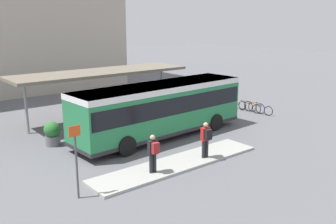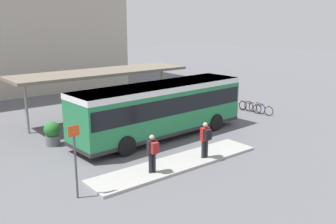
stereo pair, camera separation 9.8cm
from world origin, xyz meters
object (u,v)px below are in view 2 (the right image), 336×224
Objects in this scene: pedestrian_waiting at (153,151)px; bicycle_orange at (255,107)px; bicycle_black at (248,106)px; potted_planter_far_side at (52,133)px; city_bus at (161,106)px; potted_planter_near_shelter at (150,113)px; platform_sign at (75,158)px; bicycle_white at (238,105)px; pedestrian_companion at (206,138)px; bicycle_blue at (263,110)px.

bicycle_orange is (12.17, 4.33, -0.69)m from pedestrian_waiting.
potted_planter_far_side reaches higher than bicycle_black.
potted_planter_near_shelter is (1.35, 2.92, -1.17)m from city_bus.
city_bus is 8.71m from bicycle_orange.
platform_sign is at bearing -140.34° from potted_planter_near_shelter.
bicycle_white is 1.40× the size of potted_planter_near_shelter.
city_bus is 8.24× the size of potted_planter_far_side.
pedestrian_waiting is at bearing 109.47° from bicycle_black.
bicycle_white is (-0.22, 0.72, 0.01)m from bicycle_black.
platform_sign reaches higher than pedestrian_waiting.
potted_planter_near_shelter is (-7.25, 2.66, 0.20)m from bicycle_orange.
bicycle_white is 1.24× the size of potted_planter_far_side.
pedestrian_companion is 10.86m from bicycle_white.
potted_planter_near_shelter is at bearing 4.53° from potted_planter_far_side.
potted_planter_far_side reaches higher than potted_planter_near_shelter.
bicycle_black is (0.12, 1.45, -0.00)m from bicycle_blue.
bicycle_white is at bearing -9.69° from potted_planter_near_shelter.
bicycle_orange is 0.64× the size of platform_sign.
bicycle_orange is 1.12× the size of bicycle_white.
bicycle_blue is 1.45m from bicycle_black.
bicycle_orange reaches higher than bicycle_black.
platform_sign is (-8.35, -6.92, 0.97)m from potted_planter_near_shelter.
pedestrian_companion is 1.07× the size of bicycle_white.
potted_planter_far_side is at bearing 75.60° from platform_sign.
platform_sign is at bearing -85.84° from bicycle_blue.
bicycle_orange is at bearing -20.17° from potted_planter_near_shelter.
bicycle_orange is 1.14× the size of bicycle_black.
bicycle_black is 0.98× the size of bicycle_white.
bicycle_blue is 2.17m from bicycle_white.
potted_planter_near_shelter is (4.92, 6.99, -0.49)m from pedestrian_waiting.
city_bus is 8.88m from bicycle_black.
city_bus is 8.77m from bicycle_white.
bicycle_black is 16.52m from platform_sign.
city_bus is at bearing 93.53° from bicycle_black.
bicycle_blue is 16.03m from platform_sign.
pedestrian_waiting reaches higher than potted_planter_near_shelter.
bicycle_black is 0.56× the size of platform_sign.
bicycle_orange is at bearing -8.68° from potted_planter_far_side.
platform_sign reaches higher than bicycle_white.
potted_planter_near_shelter is 10.89m from platform_sign.
platform_sign is (-6.39, 0.20, 0.45)m from pedestrian_companion.
potted_planter_far_side is (-13.95, 2.13, 0.28)m from bicycle_orange.
city_bus is at bearing -80.16° from bicycle_white.
potted_planter_far_side is at bearing 81.38° from bicycle_black.
potted_planter_near_shelter reaches higher than bicycle_orange.
pedestrian_companion is at bearing -58.51° from bicycle_white.
pedestrian_companion is at bearing -90.09° from pedestrian_waiting.
bicycle_blue is (12.16, 3.61, -0.73)m from pedestrian_waiting.
bicycle_blue is 1.00× the size of bicycle_black.
bicycle_white is at bearing -49.85° from pedestrian_companion.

